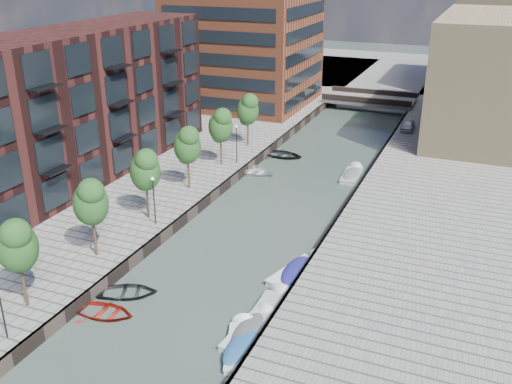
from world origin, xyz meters
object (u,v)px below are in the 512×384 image
Objects in this scene: tree_6 at (248,109)px; motorboat_1 at (251,329)px; tree_4 at (187,144)px; tree_5 at (221,125)px; motorboat_3 at (300,271)px; motorboat_0 at (241,344)px; motorboat_4 at (352,174)px; motorboat_2 at (270,309)px; sloop_4 at (282,157)px; tree_1 at (17,244)px; car at (408,125)px; tree_3 at (145,169)px; bridge at (370,99)px; sloop_2 at (105,315)px; sloop_3 at (253,173)px; tree_2 at (90,201)px; sloop_0 at (128,295)px.

motorboat_1 is (13.50, -30.94, -5.12)m from tree_6.
tree_5 is (0.00, 7.00, 0.00)m from tree_4.
tree_5 is 1.07× the size of motorboat_3.
motorboat_0 is 29.89m from motorboat_4.
motorboat_2 is (13.77, -14.40, -5.21)m from tree_4.
tree_4 is 1.00× the size of tree_6.
motorboat_3 is (14.04, -23.21, -5.09)m from tree_6.
motorboat_1 is at bearing -66.42° from tree_6.
motorboat_2 reaches higher than sloop_4.
car is (16.00, 48.29, -3.68)m from tree_1.
tree_3 and tree_6 have the same top height.
tree_1 reaches higher than motorboat_0.
tree_3 reaches higher than motorboat_4.
bridge is at bearing 98.71° from motorboat_4.
bridge is at bearing 96.42° from motorboat_3.
tree_3 is 1.48× the size of sloop_2.
tree_1 is 21.00m from tree_4.
tree_1 is at bearing -90.00° from tree_6.
sloop_3 is at bearing -61.81° from tree_6.
car is at bearing 59.62° from tree_4.
motorboat_2 reaches higher than motorboat_1.
tree_2 is at bearing -113.14° from car.
tree_2 is 44.43m from car.
tree_3 reaches higher than sloop_0.
tree_3 is 1.00× the size of tree_4.
motorboat_0 is at bearing -88.96° from motorboat_1.
bridge is 2.70× the size of sloop_4.
motorboat_0 is (13.53, -11.42, -5.12)m from tree_3.
tree_2 reaches higher than sloop_2.
tree_2 is 15.69m from motorboat_3.
car reaches higher than sloop_4.
sloop_2 is 9.39m from motorboat_0.
motorboat_3 is (5.54, -49.21, -1.18)m from bridge.
motorboat_0 is 4.03m from motorboat_2.
tree_6 reaches higher than sloop_2.
sloop_0 is at bearing -65.98° from tree_3.
sloop_2 is 0.79× the size of motorboat_2.
motorboat_4 reaches higher than sloop_0.
motorboat_2 reaches higher than sloop_2.
tree_6 is 1.26× the size of motorboat_1.
bridge is 3.16× the size of sloop_0.
tree_5 is 1.00× the size of tree_6.
sloop_2 is 1.09× the size of car.
tree_1 is 19.03m from motorboat_3.
tree_6 is (0.00, 7.00, 0.00)m from tree_5.
motorboat_1 is at bearing -149.15° from sloop_3.
sloop_3 is (3.10, 1.22, -5.31)m from tree_5.
motorboat_1 is at bearing -83.92° from sloop_2.
tree_3 is (-8.50, -47.00, 3.92)m from bridge.
sloop_4 is at bearing -99.88° from bridge.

